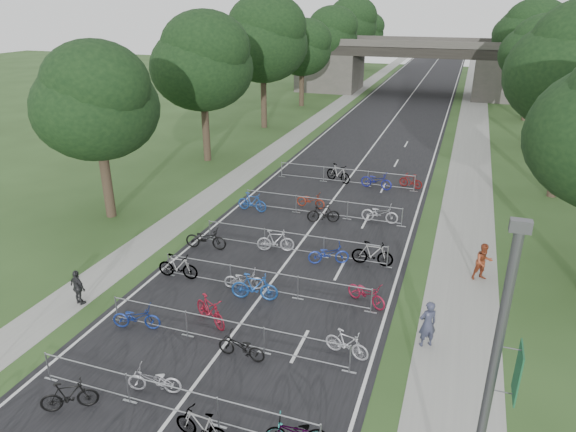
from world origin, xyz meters
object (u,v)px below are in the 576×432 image
Objects in this scene: lamppost at (488,407)px; pedestrian_c at (78,288)px; pedestrian_a at (428,324)px; pedestrian_b at (483,262)px; overpass_bridge at (415,67)px.

lamppost reaches higher than pedestrian_c.
pedestrian_a is 6.03m from pedestrian_b.
pedestrian_c is (-13.67, -1.85, -0.15)m from pedestrian_a.
overpass_bridge reaches higher than pedestrian_a.
lamppost is 8.40m from pedestrian_a.
overpass_bridge reaches higher than pedestrian_b.
pedestrian_c is at bearing -96.77° from overpass_bridge.
lamppost is 16.55m from pedestrian_c.
pedestrian_c is at bearing 159.34° from lamppost.
overpass_bridge is 17.93× the size of pedestrian_b.
lamppost is at bearing -82.47° from overpass_bridge.
pedestrian_c is (-15.56, -7.57, -0.10)m from pedestrian_b.
pedestrian_a is (6.87, -55.45, -2.62)m from overpass_bridge.
lamppost is at bearing 69.44° from pedestrian_a.
lamppost is at bearing -120.15° from pedestrian_b.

